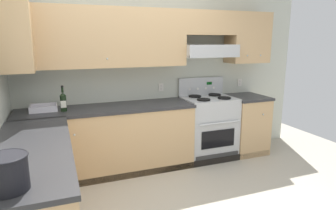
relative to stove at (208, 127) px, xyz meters
The scene contains 7 objects.
wall_back 1.26m from the stove, 159.08° to the left, with size 4.68×0.57×2.55m.
counter_back_run 1.08m from the stove, behind, with size 3.60×0.65×0.91m.
counter_left_run 2.67m from the stove, 151.88° to the right, with size 0.63×1.91×0.91m.
stove is the anchor object (origin of this frame).
wine_bottle 2.13m from the stove, behind, with size 0.07×0.08×0.32m.
bowl 2.33m from the stove, behind, with size 0.32×0.26×0.07m.
bucket 3.19m from the stove, 140.55° to the right, with size 0.25×0.25×0.22m.
Camera 1 is at (-1.01, -2.55, 1.77)m, focal length 31.54 mm.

